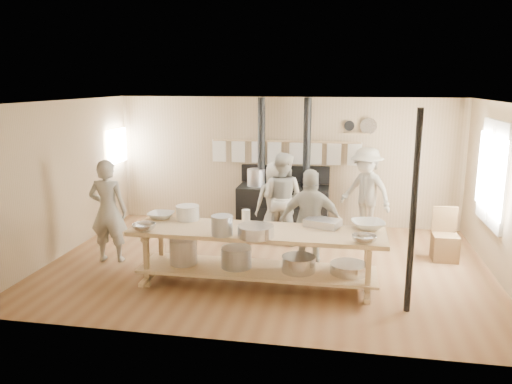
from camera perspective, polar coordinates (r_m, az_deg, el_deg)
ground at (r=8.19m, az=1.21°, el=-8.22°), size 7.00×7.00×0.00m
room_shell at (r=7.77m, az=1.27°, el=3.05°), size 7.00×7.00×7.00m
window_right at (r=8.59m, az=25.46°, el=1.92°), size 0.09×1.50×1.65m
left_opening at (r=10.71m, az=-15.60°, el=5.08°), size 0.00×0.90×0.90m
stove at (r=10.04m, az=3.09°, el=-1.21°), size 1.90×0.75×2.60m
towel_rail at (r=10.13m, az=3.39°, el=4.84°), size 3.00×0.04×0.47m
back_wall_shelf at (r=10.04m, az=11.83°, el=7.13°), size 0.63×0.14×0.32m
prep_table at (r=7.18m, az=0.03°, el=-6.84°), size 3.60×0.90×0.85m
support_post at (r=6.48m, az=17.53°, el=-2.38°), size 0.08×0.08×2.60m
cook_far_left at (r=8.44m, az=-16.53°, el=-2.09°), size 0.65×0.45×1.70m
cook_left at (r=9.04m, az=2.96°, el=-0.70°), size 0.95×0.83×1.67m
cook_center at (r=9.13m, az=2.23°, el=-1.12°), size 0.84×0.67×1.50m
cook_right at (r=7.57m, az=6.26°, el=-3.52°), size 0.98×0.46×1.64m
cook_by_window at (r=9.74m, az=12.45°, el=0.07°), size 1.26×1.16×1.70m
chair at (r=8.88m, az=20.76°, el=-5.65°), size 0.41×0.41×0.87m
bowl_white_a at (r=7.78m, az=-10.80°, el=-2.64°), size 0.40×0.40×0.09m
bowl_steel_a at (r=7.19m, az=-12.67°, el=-3.95°), size 0.45×0.45×0.10m
bowl_white_b at (r=7.28m, az=12.68°, el=-3.68°), size 0.55×0.55×0.11m
bowl_steel_b at (r=6.65m, az=12.26°, el=-5.28°), size 0.33×0.33×0.10m
roasting_pan at (r=7.28m, az=7.63°, el=-3.51°), size 0.57×0.47×0.11m
mixing_bowl_large at (r=6.73m, az=-0.03°, el=-4.51°), size 0.57×0.57×0.16m
bucket_galv at (r=6.81m, az=-3.91°, el=-3.83°), size 0.39×0.39×0.27m
deep_bowl_enamel at (r=7.62m, az=-7.82°, el=-2.36°), size 0.45×0.45×0.22m
pitcher at (r=7.40m, az=-1.16°, el=-2.78°), size 0.14×0.14×0.20m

